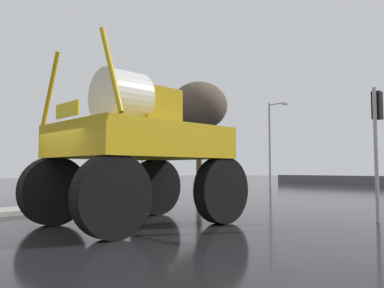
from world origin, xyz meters
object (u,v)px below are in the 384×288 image
object	(u,v)px
streetlight_far_left	(271,140)
bare_tree_left	(199,107)
traffic_signal_near_left	(145,150)
oversize_sprayer	(138,147)
traffic_signal_near_right	(377,124)

from	to	relation	value
streetlight_far_left	bare_tree_left	world-z (taller)	bare_tree_left
traffic_signal_near_left	bare_tree_left	bearing A→B (deg)	118.54
traffic_signal_near_left	bare_tree_left	size ratio (longest dim) A/B	0.42
streetlight_far_left	bare_tree_left	xyz separation A→B (m)	(-1.83, -7.16, 2.26)
oversize_sprayer	streetlight_far_left	size ratio (longest dim) A/B	0.76
streetlight_far_left	oversize_sprayer	bearing A→B (deg)	-65.97
bare_tree_left	traffic_signal_near_right	bearing A→B (deg)	-29.77
oversize_sprayer	traffic_signal_near_right	bearing A→B (deg)	-39.11
traffic_signal_near_left	bare_tree_left	world-z (taller)	bare_tree_left
bare_tree_left	traffic_signal_near_left	bearing A→B (deg)	-61.46
traffic_signal_near_left	streetlight_far_left	bearing A→B (deg)	101.02
streetlight_far_left	traffic_signal_near_right	bearing A→B (deg)	-48.87
traffic_signal_near_right	bare_tree_left	world-z (taller)	bare_tree_left
oversize_sprayer	bare_tree_left	bearing A→B (deg)	39.59
traffic_signal_near_right	streetlight_far_left	distance (m)	21.80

